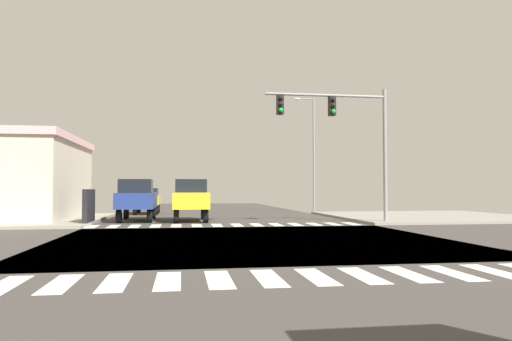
# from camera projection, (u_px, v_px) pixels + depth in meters

# --- Properties ---
(ground) EXTENTS (90.00, 90.00, 0.05)m
(ground) POSITION_uv_depth(u_px,v_px,m) (253.00, 241.00, 17.13)
(ground) COLOR #403C39
(sidewalk_corner_ne) EXTENTS (12.00, 12.00, 0.14)m
(sidewalk_corner_ne) POSITION_uv_depth(u_px,v_px,m) (427.00, 216.00, 30.95)
(sidewalk_corner_ne) COLOR gray
(sidewalk_corner_ne) RESTS_ON ground
(crosswalk_near) EXTENTS (13.50, 2.00, 0.01)m
(crosswalk_near) POSITION_uv_depth(u_px,v_px,m) (293.00, 277.00, 9.89)
(crosswalk_near) COLOR white
(crosswalk_near) RESTS_ON ground
(crosswalk_far) EXTENTS (13.50, 2.00, 0.01)m
(crosswalk_far) POSITION_uv_depth(u_px,v_px,m) (227.00, 225.00, 24.31)
(crosswalk_far) COLOR white
(crosswalk_far) RESTS_ON ground
(traffic_signal_mast) EXTENTS (6.46, 0.55, 7.04)m
(traffic_signal_mast) POSITION_uv_depth(u_px,v_px,m) (341.00, 124.00, 25.06)
(traffic_signal_mast) COLOR gray
(traffic_signal_mast) RESTS_ON ground
(street_lamp) EXTENTS (1.78, 0.32, 9.35)m
(street_lamp) POSITION_uv_depth(u_px,v_px,m) (311.00, 144.00, 39.85)
(street_lamp) COLOR gray
(street_lamp) RESTS_ON ground
(pickup_nearside_1) EXTENTS (2.00, 5.10, 2.35)m
(pickup_nearside_1) POSITION_uv_depth(u_px,v_px,m) (137.00, 198.00, 27.52)
(pickup_nearside_1) COLOR black
(pickup_nearside_1) RESTS_ON ground
(suv_queued_1) EXTENTS (1.96, 4.60, 2.34)m
(suv_queued_1) POSITION_uv_depth(u_px,v_px,m) (191.00, 196.00, 27.46)
(suv_queued_1) COLOR black
(suv_queued_1) RESTS_ON ground
(sedan_leading_2) EXTENTS (1.80, 4.30, 1.88)m
(sedan_leading_2) POSITION_uv_depth(u_px,v_px,m) (147.00, 199.00, 35.50)
(sedan_leading_2) COLOR black
(sedan_leading_2) RESTS_ON ground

